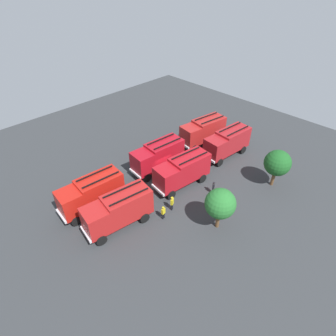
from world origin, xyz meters
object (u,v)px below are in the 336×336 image
fire_truck_2 (91,192)px  traffic_cone_0 (132,183)px  fire_truck_0 (203,130)px  firefighter_3 (213,187)px  firefighter_0 (84,181)px  firefighter_2 (163,212)px  firefighter_1 (172,203)px  tree_0 (277,163)px  tree_1 (220,204)px  fire_truck_1 (158,155)px  fire_truck_3 (227,142)px  fire_truck_4 (182,170)px  fire_truck_5 (118,209)px

fire_truck_2 → traffic_cone_0: bearing=-175.2°
fire_truck_0 → firefighter_3: size_ratio=4.69×
firefighter_0 → firefighter_2: (-3.24, 10.44, -0.00)m
firefighter_1 → firefighter_2: firefighter_1 is taller
tree_0 → firefighter_2: bearing=-21.8°
firefighter_0 → tree_1: (-6.42, 15.15, 2.32)m
tree_0 → firefighter_1: bearing=-25.6°
fire_truck_1 → firefighter_3: 8.27m
fire_truck_3 → tree_0: (1.33, 7.86, 1.09)m
firefighter_3 → fire_truck_4: bearing=-13.4°
fire_truck_3 → traffic_cone_0: (13.60, -4.19, -1.87)m
firefighter_3 → tree_0: size_ratio=0.33×
fire_truck_3 → traffic_cone_0: fire_truck_3 is taller
fire_truck_4 → tree_1: size_ratio=1.56×
firefighter_2 → traffic_cone_0: firefighter_2 is taller
fire_truck_1 → firefighter_0: size_ratio=4.54×
fire_truck_1 → firefighter_2: fire_truck_1 is taller
fire_truck_5 → firefighter_3: (-10.77, 3.80, -1.27)m
fire_truck_2 → firefighter_0: size_ratio=4.54×
fire_truck_4 → fire_truck_1: bearing=-84.2°
fire_truck_2 → firefighter_0: bearing=-100.6°
fire_truck_1 → firefighter_3: (-1.28, 8.07, -1.27)m
fire_truck_5 → traffic_cone_0: bearing=-131.5°
firefighter_1 → fire_truck_2: bearing=-161.5°
fire_truck_3 → firefighter_3: fire_truck_3 is taller
fire_truck_0 → fire_truck_2: bearing=9.3°
traffic_cone_0 → fire_truck_4: bearing=136.9°
fire_truck_3 → tree_1: bearing=37.5°
firefighter_3 → fire_truck_3: bearing=-98.5°
firefighter_2 → fire_truck_3: bearing=92.9°
firefighter_2 → firefighter_3: (-6.99, 1.20, -0.02)m
firefighter_3 → tree_0: tree_0 is taller
fire_truck_1 → fire_truck_0: bearing=-174.2°
fire_truck_3 → fire_truck_5: size_ratio=0.99×
tree_0 → tree_1: size_ratio=1.01×
fire_truck_0 → fire_truck_2: 19.20m
fire_truck_0 → fire_truck_5: 19.19m
fire_truck_1 → fire_truck_5: bearing=29.4°
fire_truck_1 → tree_1: tree_1 is taller
tree_1 → firefighter_2: bearing=-56.0°
fire_truck_1 → fire_truck_4: (0.11, 4.38, 0.00)m
firefighter_0 → firefighter_2: 10.93m
fire_truck_1 → fire_truck_5: 10.41m
fire_truck_5 → firefighter_3: bearing=169.1°
firefighter_3 → traffic_cone_0: (5.88, -7.89, -0.60)m
firefighter_1 → tree_1: tree_1 is taller
firefighter_2 → tree_0: (-13.38, 5.36, 2.34)m
fire_truck_1 → tree_0: (-7.67, 12.22, 1.09)m
fire_truck_0 → fire_truck_5: same height
fire_truck_1 → fire_truck_4: same height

